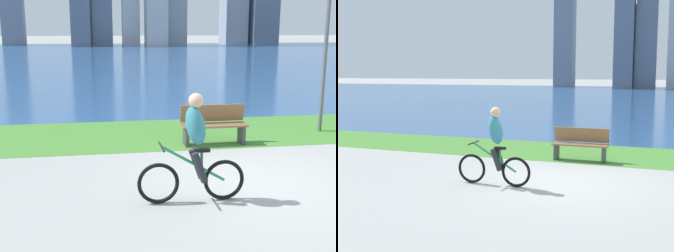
# 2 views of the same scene
# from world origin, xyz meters

# --- Properties ---
(ground_plane) EXTENTS (300.00, 300.00, 0.00)m
(ground_plane) POSITION_xyz_m (0.00, 0.00, 0.00)
(ground_plane) COLOR #9E9E99
(grass_strip_bayside) EXTENTS (120.00, 3.29, 0.01)m
(grass_strip_bayside) POSITION_xyz_m (0.00, 3.72, 0.00)
(grass_strip_bayside) COLOR #478433
(grass_strip_bayside) RESTS_ON ground
(bay_water_surface) EXTENTS (300.00, 65.12, 0.00)m
(bay_water_surface) POSITION_xyz_m (0.00, 37.92, 0.00)
(bay_water_surface) COLOR #2D568C
(bay_water_surface) RESTS_ON ground
(cyclist_lead) EXTENTS (1.66, 0.52, 1.68)m
(cyclist_lead) POSITION_xyz_m (-1.28, -0.74, 0.84)
(cyclist_lead) COLOR black
(cyclist_lead) RESTS_ON ground
(bench_near_path) EXTENTS (1.50, 0.47, 0.90)m
(bench_near_path) POSITION_xyz_m (-0.10, 2.55, 0.45)
(bench_near_path) COLOR brown
(bench_near_path) RESTS_ON ground
(lamppost_tall) EXTENTS (0.28, 0.28, 4.29)m
(lamppost_tall) POSITION_xyz_m (2.94, 3.35, 2.77)
(lamppost_tall) COLOR #595960
(lamppost_tall) RESTS_ON ground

